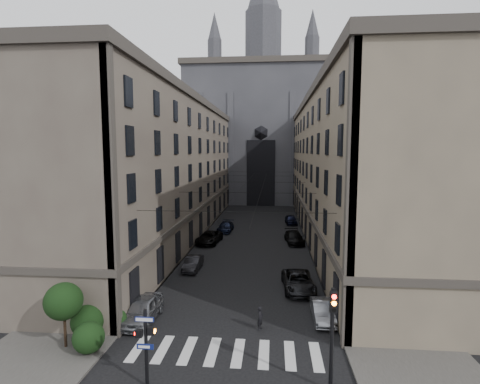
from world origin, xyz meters
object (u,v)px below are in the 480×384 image
(car_right_near, at_px, (323,311))
(car_right_far, at_px, (291,220))
(car_left_midnear, at_px, (193,263))
(car_right_midnear, at_px, (298,281))
(car_left_midfar, at_px, (209,237))
(traffic_light_right, at_px, (332,327))
(car_left_near, at_px, (143,310))
(pedestrian_signal_left, at_px, (146,342))
(car_left_far, at_px, (226,227))
(pedestrian, at_px, (260,318))
(gothic_tower, at_px, (263,125))
(car_right_midfar, at_px, (294,237))

(car_right_near, xyz_separation_m, car_right_far, (-0.63, 34.38, 0.07))
(car_left_midnear, height_order, car_right_midnear, car_right_midnear)
(car_left_midfar, relative_size, car_right_midnear, 0.99)
(traffic_light_right, distance_m, car_right_near, 8.30)
(car_left_near, bearing_deg, pedestrian_signal_left, -68.71)
(car_left_far, relative_size, car_right_near, 1.22)
(car_left_midfar, distance_m, pedestrian, 23.72)
(car_left_midfar, relative_size, car_left_far, 1.12)
(gothic_tower, xyz_separation_m, car_right_midfar, (5.41, -43.34, -17.05))
(car_right_far, bearing_deg, gothic_tower, 95.63)
(car_right_midnear, bearing_deg, car_right_midfar, 84.60)
(car_left_midfar, xyz_separation_m, car_right_far, (10.96, 13.59, -0.02))
(car_right_near, bearing_deg, pedestrian_signal_left, -140.55)
(gothic_tower, relative_size, car_left_midnear, 14.27)
(car_left_midfar, bearing_deg, car_left_far, 86.80)
(traffic_light_right, bearing_deg, car_left_midfar, 110.99)
(pedestrian_signal_left, distance_m, car_left_far, 36.17)
(gothic_tower, xyz_separation_m, car_right_far, (5.57, -30.81, -17.07))
(car_right_near, height_order, car_right_far, car_right_far)
(car_left_near, bearing_deg, gothic_tower, 84.91)
(pedestrian_signal_left, bearing_deg, car_right_near, 40.40)
(gothic_tower, distance_m, car_left_midnear, 57.96)
(car_left_midnear, relative_size, car_right_midnear, 0.75)
(gothic_tower, bearing_deg, pedestrian_signal_left, -92.74)
(car_right_midnear, xyz_separation_m, car_right_far, (0.69, 28.87, -0.03))
(traffic_light_right, xyz_separation_m, car_right_near, (0.60, 7.85, -2.63))
(pedestrian_signal_left, height_order, car_left_midfar, pedestrian_signal_left)
(pedestrian_signal_left, xyz_separation_m, car_right_far, (9.08, 42.65, -1.59))
(car_right_midnear, height_order, car_right_midfar, car_right_midnear)
(pedestrian_signal_left, bearing_deg, car_left_near, 111.05)
(car_left_midnear, relative_size, car_left_midfar, 0.75)
(pedestrian_signal_left, bearing_deg, pedestrian, 50.08)
(car_right_midnear, bearing_deg, pedestrian, -115.65)
(pedestrian_signal_left, height_order, car_right_midnear, pedestrian_signal_left)
(car_left_midfar, distance_m, car_right_midfar, 10.85)
(car_right_midnear, bearing_deg, traffic_light_right, -90.47)
(traffic_light_right, distance_m, car_right_far, 42.31)
(traffic_light_right, height_order, car_left_midfar, traffic_light_right)
(pedestrian_signal_left, distance_m, car_right_near, 12.87)
(pedestrian_signal_left, bearing_deg, car_left_midfar, 93.69)
(gothic_tower, bearing_deg, car_left_near, -95.33)
(pedestrian_signal_left, distance_m, pedestrian, 8.61)
(gothic_tower, xyz_separation_m, car_left_midfar, (-5.39, -44.39, -17.05))
(car_right_midfar, bearing_deg, car_left_midfar, 178.87)
(car_left_far, relative_size, pedestrian, 3.10)
(car_right_midnear, distance_m, pedestrian, 7.86)
(car_right_far, bearing_deg, car_left_midfar, -133.51)
(car_right_near, bearing_deg, gothic_tower, 94.48)
(traffic_light_right, bearing_deg, car_left_midnear, 121.00)
(car_left_far, xyz_separation_m, car_right_midfar, (9.61, -6.01, 0.04))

